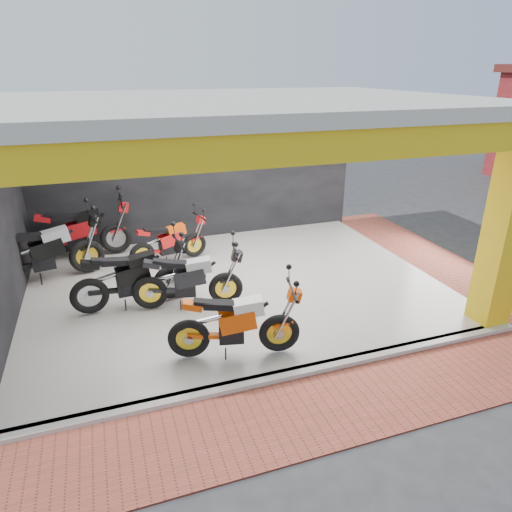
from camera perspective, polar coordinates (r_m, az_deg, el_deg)
The scene contains 16 objects.
ground at distance 7.67m, azimuth 1.81°, elevation -10.42°, with size 80.00×80.00×0.00m, color #2D2D30.
showroom_floor at distance 9.30m, azimuth -2.56°, elevation -3.82°, with size 8.00×6.00×0.10m, color silver.
showroom_ceiling at distance 8.36m, azimuth -3.00°, elevation 18.57°, with size 8.40×6.40×0.20m, color beige.
back_wall at distance 11.60m, azimuth -7.19°, elevation 10.28°, with size 8.20×0.20×3.50m, color black.
corner_column at distance 8.39m, azimuth 28.73°, elevation 2.91°, with size 0.50×0.50×3.50m, color gold.
header_beam_front at distance 5.59m, azimuth 5.97°, elevation 13.45°, with size 8.40×0.30×0.40m, color gold.
header_beam_right at distance 10.24m, azimuth 20.03°, elevation 16.35°, with size 0.30×6.40×0.40m, color gold.
floor_kerb at distance 6.87m, azimuth 4.93°, elevation -14.41°, with size 8.00×0.20×0.10m, color silver.
paver_front at distance 6.35m, azimuth 7.90°, elevation -18.59°, with size 9.00×1.40×0.03m, color #9C3F33.
paver_right at distance 11.50m, azimuth 21.01°, elevation -0.26°, with size 1.40×7.00×0.03m, color #9C3F33.
moto_hero at distance 6.87m, azimuth 2.97°, elevation -7.44°, with size 2.10×0.78×1.28m, color #DE4909, non-canonical shape.
moto_row_a at distance 8.24m, azimuth -3.85°, elevation -2.15°, with size 2.10×0.78×1.28m, color black, non-canonical shape.
moto_row_b at distance 8.55m, azimuth -10.72°, elevation -1.25°, with size 2.23×0.83×1.36m, color black, non-canonical shape.
moto_row_c at distance 10.47m, azimuth -7.78°, elevation 2.80°, with size 1.89×0.70×1.16m, color red, non-canonical shape.
moto_row_d at distance 11.02m, azimuth -17.29°, elevation 3.86°, with size 2.41×0.89×1.48m, color red, non-canonical shape.
moto_row_e at distance 10.13m, azimuth -20.64°, elevation 1.83°, with size 2.43×0.90×1.48m, color black, non-canonical shape.
Camera 1 is at (-2.33, -6.01, 4.16)m, focal length 32.00 mm.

